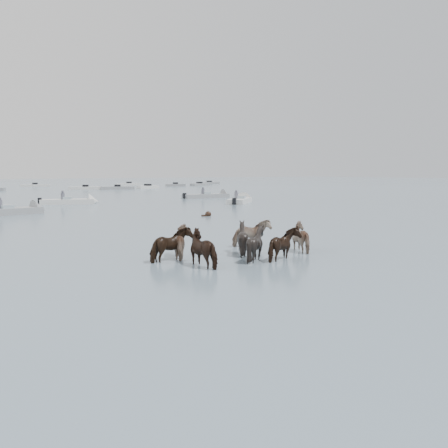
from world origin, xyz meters
TOP-DOWN VIEW (x-y plane):
  - ground at (0.00, 0.00)m, footprint 400.00×400.00m
  - pony_herd at (1.87, -0.98)m, footprint 6.85×4.11m
  - swimming_pony at (8.87, 12.89)m, footprint 0.72×0.44m
  - motorboat_b at (-2.08, 21.77)m, footprint 5.53×2.67m
  - motorboat_c at (4.43, 30.22)m, footprint 5.58×2.89m
  - motorboat_d at (18.81, 23.00)m, footprint 4.87×4.72m
  - motorboat_e at (20.93, 32.10)m, footprint 6.25×1.87m

SIDE VIEW (x-z plane):
  - ground at x=0.00m, z-range 0.00..0.00m
  - swimming_pony at x=8.87m, z-range -0.12..0.32m
  - motorboat_e at x=20.93m, z-range -0.74..1.18m
  - motorboat_c at x=4.43m, z-range -0.73..1.19m
  - motorboat_b at x=-2.08m, z-range -0.73..1.19m
  - motorboat_d at x=18.81m, z-range -0.73..1.19m
  - pony_herd at x=1.87m, z-range -0.22..1.20m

